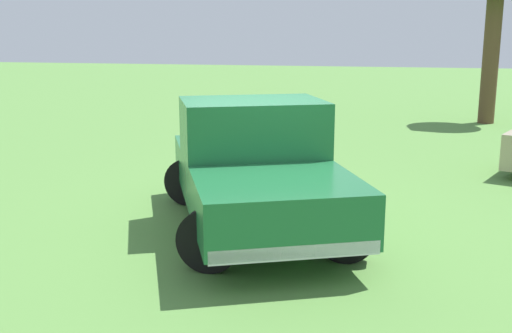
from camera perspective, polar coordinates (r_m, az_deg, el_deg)
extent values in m
plane|color=#54843D|center=(9.12, -0.13, -5.03)|extent=(80.00, 80.00, 0.00)
cylinder|color=black|center=(7.54, 8.29, -5.96)|extent=(0.75, 0.22, 0.75)
cylinder|color=black|center=(7.19, -4.32, -6.79)|extent=(0.75, 0.22, 0.75)
cylinder|color=black|center=(10.19, 3.03, -0.97)|extent=(0.75, 0.22, 0.75)
cylinder|color=black|center=(9.93, -6.25, -1.38)|extent=(0.75, 0.22, 0.75)
cube|color=#1E6638|center=(7.30, 2.00, -3.66)|extent=(2.50, 2.43, 0.64)
cube|color=#1E6638|center=(8.75, -0.33, 1.62)|extent=(2.36, 2.10, 1.40)
cube|color=slate|center=(8.68, -0.34, 4.48)|extent=(2.13, 1.84, 0.48)
cube|color=#1E6638|center=(9.70, -1.30, 0.29)|extent=(2.65, 2.76, 0.60)
cube|color=silver|center=(6.61, 3.62, -7.82)|extent=(1.76, 0.86, 0.16)
cylinder|color=brown|center=(19.77, 20.86, 9.16)|extent=(0.47, 0.47, 3.74)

